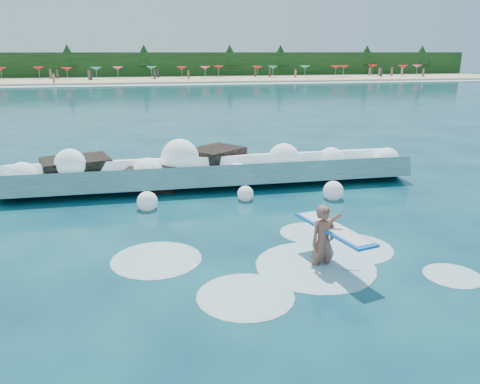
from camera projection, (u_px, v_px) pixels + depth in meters
The scene contains 11 objects.
ground at pixel (199, 262), 12.05m from camera, with size 200.00×200.00×0.00m, color #082843.
beach at pixel (147, 80), 85.10m from camera, with size 140.00×20.00×0.40m, color tan.
wet_band at pixel (148, 85), 74.84m from camera, with size 140.00×5.00×0.08m, color silver.
treeline at pixel (146, 65), 93.81m from camera, with size 140.00×4.00×5.00m, color black.
breaking_wave at pixel (213, 173), 18.92m from camera, with size 16.02×2.58×1.38m.
rock_cluster at pixel (144, 172), 19.12m from camera, with size 8.52×3.49×1.47m.
surfer_with_board at pixel (326, 240), 11.61m from camera, with size 1.27×3.07×1.94m.
wave_spray at pixel (210, 165), 18.63m from camera, with size 15.47×4.25×1.95m.
surf_foam at pixel (286, 263), 11.97m from camera, with size 8.89×5.30×0.15m.
beach_umbrellas at pixel (148, 68), 85.96m from camera, with size 111.92×6.37×0.50m.
beachgoers at pixel (223, 74), 86.40m from camera, with size 94.06×13.41×1.93m.
Camera 1 is at (-1.20, -11.00, 5.21)m, focal length 35.00 mm.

